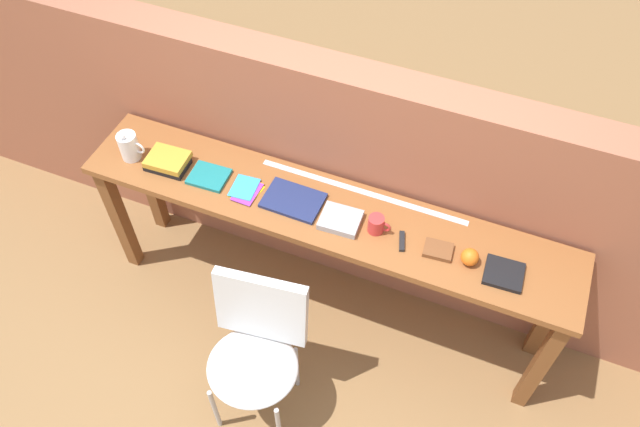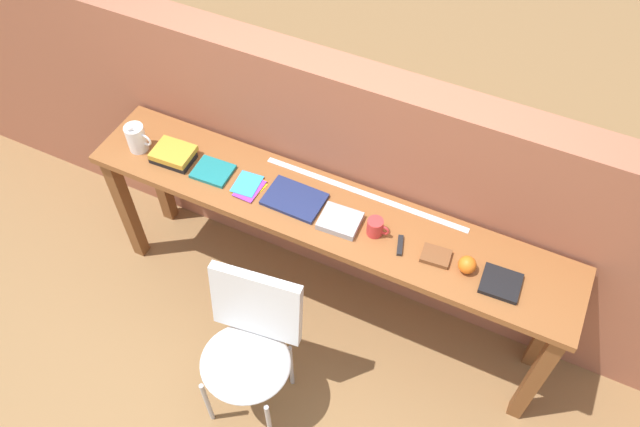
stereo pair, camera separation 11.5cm
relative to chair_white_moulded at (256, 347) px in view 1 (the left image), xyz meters
name	(u,v)px [view 1 (the left image)]	position (x,y,z in m)	size (l,w,h in m)	color
ground_plane	(303,344)	(0.09, 0.34, -0.53)	(40.00, 40.00, 0.00)	olive
brick_wall_back	(347,180)	(0.09, 0.98, 0.20)	(6.00, 0.20, 1.46)	#9E5B42
sideboard	(324,226)	(0.09, 0.64, 0.21)	(2.50, 0.44, 0.88)	brown
chair_white_moulded	(256,347)	(0.00, 0.00, 0.00)	(0.49, 0.51, 0.89)	silver
pitcher_white	(129,146)	(-0.96, 0.58, 0.43)	(0.14, 0.10, 0.18)	white
book_stack_leftmost	(168,162)	(-0.75, 0.60, 0.38)	(0.22, 0.17, 0.06)	black
magazine_cycling	(209,176)	(-0.52, 0.60, 0.36)	(0.19, 0.16, 0.02)	#19757A
pamphlet_pile_colourful	(246,190)	(-0.31, 0.60, 0.36)	(0.16, 0.18, 0.01)	yellow
book_open_centre	(293,200)	(-0.06, 0.62, 0.36)	(0.29, 0.20, 0.02)	navy
book_grey_hardcover	(340,220)	(0.19, 0.59, 0.37)	(0.19, 0.16, 0.03)	#9E9EA3
mug	(377,224)	(0.37, 0.61, 0.40)	(0.11, 0.08, 0.09)	red
multitool_folded	(402,241)	(0.50, 0.59, 0.36)	(0.02, 0.11, 0.02)	black
leather_journal_brown	(438,250)	(0.67, 0.60, 0.37)	(0.13, 0.10, 0.02)	brown
sports_ball_small	(470,257)	(0.81, 0.59, 0.39)	(0.08, 0.08, 0.08)	orange
book_repair_rightmost	(504,274)	(0.97, 0.58, 0.36)	(0.17, 0.16, 0.02)	black
ruler_metal_back_edge	(362,192)	(0.23, 0.81, 0.35)	(1.07, 0.03, 0.00)	silver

